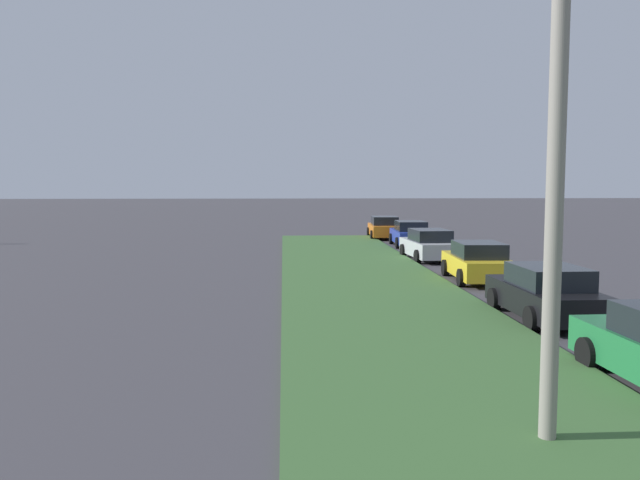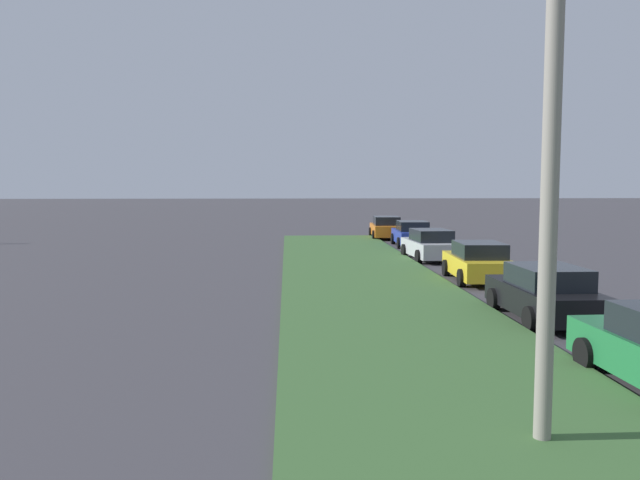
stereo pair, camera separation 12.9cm
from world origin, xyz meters
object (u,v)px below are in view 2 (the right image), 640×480
Objects in this scene: parked_car_blue at (412,234)px; streetlight at (576,127)px; parked_car_black at (545,294)px; parked_car_orange at (386,228)px; parked_car_yellow at (478,262)px; parked_car_silver at (430,245)px.

streetlight is (-27.87, 3.32, 3.67)m from parked_car_blue.
parked_car_black is 25.21m from parked_car_orange.
parked_car_orange is (5.27, 0.67, 0.00)m from parked_car_blue.
parked_car_yellow is 0.58× the size of streetlight.
streetlight is (-14.69, 3.21, 3.67)m from parked_car_yellow.
parked_car_yellow and parked_car_orange have the same top height.
parked_car_silver is (13.33, 0.06, 0.00)m from parked_car_black.
streetlight is at bearing 169.08° from parked_car_silver.
parked_car_black is at bearing -178.97° from parked_car_blue.
streetlight reaches higher than parked_car_yellow.
parked_car_black is 0.99× the size of parked_car_yellow.
parked_car_black is 0.58× the size of streetlight.
parked_car_black is at bearing -176.51° from parked_car_orange.
parked_car_silver is at bearing 5.39° from parked_car_yellow.
parked_car_orange is at bearing 9.33° from parked_car_blue.
parked_car_black and parked_car_orange have the same top height.
streetlight is at bearing 170.38° from parked_car_yellow.
parked_car_blue is (6.60, -0.42, 0.00)m from parked_car_silver.
parked_car_orange is at bearing 4.44° from parked_car_yellow.
parked_car_black is 0.98× the size of parked_car_silver.
parked_car_silver is at bearing -0.43° from parked_car_black.
parked_car_yellow is 15.48m from streetlight.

